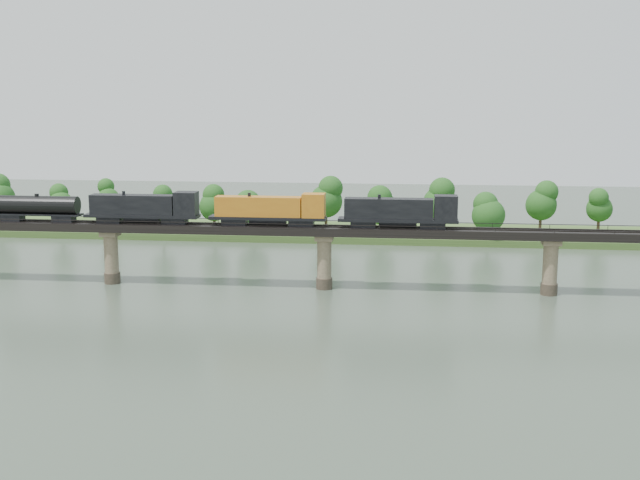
# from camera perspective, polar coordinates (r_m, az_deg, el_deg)

# --- Properties ---
(ground) EXTENTS (400.00, 400.00, 0.00)m
(ground) POSITION_cam_1_polar(r_m,az_deg,el_deg) (117.72, -1.22, -6.98)
(ground) COLOR #334032
(ground) RESTS_ON ground
(far_bank) EXTENTS (300.00, 24.00, 1.60)m
(far_bank) POSITION_cam_1_polar(r_m,az_deg,el_deg) (199.88, 1.93, 0.55)
(far_bank) COLOR #345120
(far_bank) RESTS_ON ground
(bridge) EXTENTS (236.00, 30.00, 11.50)m
(bridge) POSITION_cam_1_polar(r_m,az_deg,el_deg) (145.19, 0.30, -1.38)
(bridge) COLOR #473A2D
(bridge) RESTS_ON ground
(bridge_superstructure) EXTENTS (220.00, 4.90, 0.75)m
(bridge_superstructure) POSITION_cam_1_polar(r_m,az_deg,el_deg) (144.02, 0.31, 1.09)
(bridge_superstructure) COLOR black
(bridge_superstructure) RESTS_ON bridge
(far_treeline) EXTENTS (289.06, 17.54, 13.60)m
(far_treeline) POSITION_cam_1_polar(r_m,az_deg,el_deg) (195.01, -0.56, 2.69)
(far_treeline) COLOR #382619
(far_treeline) RESTS_ON far_bank
(freight_train) EXTENTS (85.96, 3.35, 5.92)m
(freight_train) POSITION_cam_1_polar(r_m,az_deg,el_deg) (146.54, -6.68, 2.18)
(freight_train) COLOR black
(freight_train) RESTS_ON bridge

